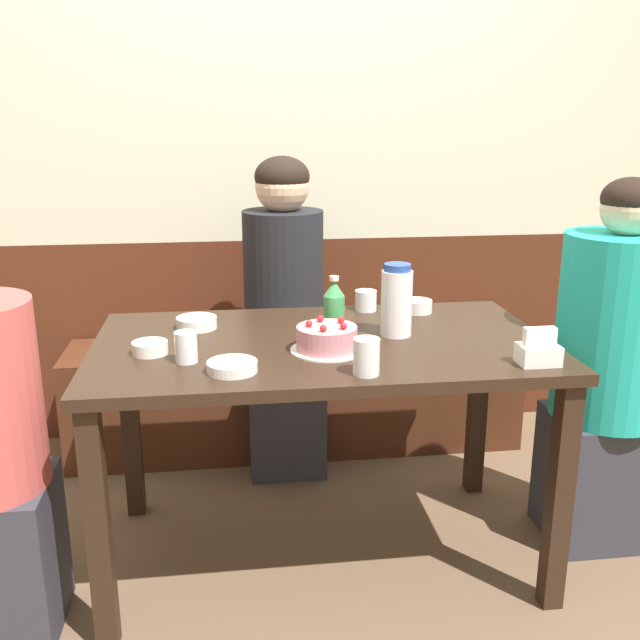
{
  "coord_description": "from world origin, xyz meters",
  "views": [
    {
      "loc": [
        -0.28,
        -2.06,
        1.4
      ],
      "look_at": [
        0.0,
        0.05,
        0.8
      ],
      "focal_mm": 40.0,
      "sensor_mm": 36.0,
      "label": 1
    }
  ],
  "objects": [
    {
      "name": "person_pale_blue_shirt",
      "position": [
        -0.06,
        0.65,
        0.6
      ],
      "size": [
        0.31,
        0.34,
        1.26
      ],
      "rotation": [
        0.0,
        0.0,
        -1.57
      ],
      "color": "#33333D",
      "rests_on": "ground_plane"
    },
    {
      "name": "birthday_cake",
      "position": [
        0.0,
        -0.11,
        0.78
      ],
      "size": [
        0.21,
        0.21,
        0.09
      ],
      "color": "white",
      "rests_on": "dining_table"
    },
    {
      "name": "dining_table",
      "position": [
        0.0,
        0.0,
        0.65
      ],
      "size": [
        1.38,
        0.79,
        0.75
      ],
      "color": "black",
      "rests_on": "ground_plane"
    },
    {
      "name": "bowl_soup_white",
      "position": [
        -0.51,
        -0.06,
        0.76
      ],
      "size": [
        0.1,
        0.1,
        0.04
      ],
      "color": "white",
      "rests_on": "dining_table"
    },
    {
      "name": "glass_tumbler_short",
      "position": [
        0.08,
        -0.31,
        0.79
      ],
      "size": [
        0.07,
        0.07,
        0.1
      ],
      "color": "silver",
      "rests_on": "dining_table"
    },
    {
      "name": "bench_seat",
      "position": [
        0.0,
        0.83,
        0.23
      ],
      "size": [
        1.93,
        0.38,
        0.47
      ],
      "color": "#472314",
      "rests_on": "ground_plane"
    },
    {
      "name": "glass_water_tall",
      "position": [
        0.2,
        0.32,
        0.78
      ],
      "size": [
        0.08,
        0.08,
        0.07
      ],
      "color": "silver",
      "rests_on": "dining_table"
    },
    {
      "name": "bowl_side_dish",
      "position": [
        -0.38,
        0.18,
        0.76
      ],
      "size": [
        0.13,
        0.13,
        0.04
      ],
      "color": "white",
      "rests_on": "dining_table"
    },
    {
      "name": "ground_plane",
      "position": [
        0.0,
        0.0,
        0.0
      ],
      "size": [
        12.0,
        12.0,
        0.0
      ],
      "primitive_type": "plane",
      "color": "brown"
    },
    {
      "name": "back_wall",
      "position": [
        0.0,
        1.05,
        1.25
      ],
      "size": [
        4.8,
        0.04,
        2.5
      ],
      "color": "#4C2314",
      "rests_on": "ground_plane"
    },
    {
      "name": "napkin_holder",
      "position": [
        0.56,
        -0.29,
        0.78
      ],
      "size": [
        0.11,
        0.08,
        0.11
      ],
      "color": "white",
      "rests_on": "dining_table"
    },
    {
      "name": "glass_shot_small",
      "position": [
        -0.4,
        -0.15,
        0.79
      ],
      "size": [
        0.06,
        0.06,
        0.09
      ],
      "color": "silver",
      "rests_on": "dining_table"
    },
    {
      "name": "person_teal_shirt",
      "position": [
        0.95,
        -0.01,
        0.6
      ],
      "size": [
        0.37,
        0.37,
        1.23
      ],
      "rotation": [
        0.0,
        0.0,
        3.14
      ],
      "color": "#33333D",
      "rests_on": "ground_plane"
    },
    {
      "name": "water_pitcher",
      "position": [
        0.24,
        0.02,
        0.86
      ],
      "size": [
        0.1,
        0.1,
        0.23
      ],
      "color": "white",
      "rests_on": "dining_table"
    },
    {
      "name": "soju_bottle",
      "position": [
        0.04,
        0.05,
        0.83
      ],
      "size": [
        0.07,
        0.07,
        0.19
      ],
      "color": "#388E4C",
      "rests_on": "dining_table"
    },
    {
      "name": "bowl_rice_small",
      "position": [
        -0.28,
        -0.24,
        0.76
      ],
      "size": [
        0.14,
        0.14,
        0.03
      ],
      "color": "white",
      "rests_on": "dining_table"
    },
    {
      "name": "bowl_sauce_shallow",
      "position": [
        0.37,
        0.28,
        0.77
      ],
      "size": [
        0.1,
        0.1,
        0.04
      ],
      "color": "white",
      "rests_on": "dining_table"
    }
  ]
}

